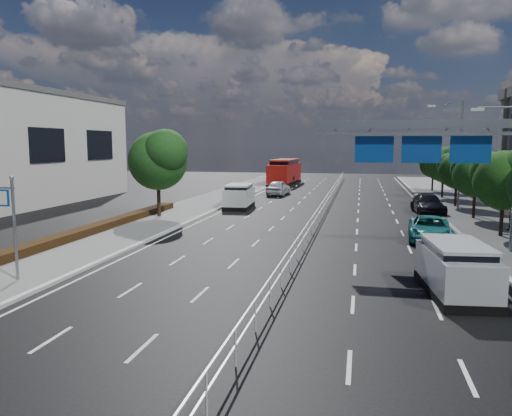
# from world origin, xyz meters

# --- Properties ---
(ground) EXTENTS (160.00, 160.00, 0.00)m
(ground) POSITION_xyz_m (0.00, 0.00, 0.00)
(ground) COLOR black
(ground) RESTS_ON ground
(kerb_near) EXTENTS (0.25, 140.00, 0.15)m
(kerb_near) POSITION_xyz_m (-9.00, 0.00, 0.07)
(kerb_near) COLOR silver
(kerb_near) RESTS_ON ground
(median_fence) EXTENTS (0.05, 85.00, 1.02)m
(median_fence) POSITION_xyz_m (0.00, 22.50, 0.53)
(median_fence) COLOR silver
(median_fence) RESTS_ON ground
(hedge_near) EXTENTS (1.00, 36.00, 0.44)m
(hedge_near) POSITION_xyz_m (-13.30, 5.00, 0.36)
(hedge_near) COLOR black
(hedge_near) RESTS_ON sidewalk_near
(toilet_sign) EXTENTS (1.62, 0.18, 4.34)m
(toilet_sign) POSITION_xyz_m (-10.95, 0.00, 2.94)
(toilet_sign) COLOR gray
(toilet_sign) RESTS_ON ground
(overhead_gantry) EXTENTS (10.24, 0.38, 7.45)m
(overhead_gantry) POSITION_xyz_m (6.74, 10.05, 5.61)
(overhead_gantry) COLOR gray
(overhead_gantry) RESTS_ON ground
(streetlight_far) EXTENTS (2.78, 2.40, 9.00)m
(streetlight_far) POSITION_xyz_m (10.50, 26.00, 5.21)
(streetlight_far) COLOR gray
(streetlight_far) RESTS_ON ground
(near_tree_back) EXTENTS (4.84, 4.51, 6.69)m
(near_tree_back) POSITION_xyz_m (-11.94, 17.97, 4.61)
(near_tree_back) COLOR black
(near_tree_back) RESTS_ON ground
(far_tree_d) EXTENTS (3.85, 3.59, 5.34)m
(far_tree_d) POSITION_xyz_m (11.25, 14.48, 3.69)
(far_tree_d) COLOR black
(far_tree_d) RESTS_ON ground
(far_tree_e) EXTENTS (3.63, 3.38, 5.13)m
(far_tree_e) POSITION_xyz_m (11.25, 21.98, 3.56)
(far_tree_e) COLOR black
(far_tree_e) RESTS_ON ground
(far_tree_f) EXTENTS (3.52, 3.28, 5.02)m
(far_tree_f) POSITION_xyz_m (11.24, 29.48, 3.49)
(far_tree_f) COLOR black
(far_tree_f) RESTS_ON ground
(far_tree_g) EXTENTS (3.96, 3.69, 5.45)m
(far_tree_g) POSITION_xyz_m (11.25, 36.98, 3.75)
(far_tree_g) COLOR black
(far_tree_g) RESTS_ON ground
(far_tree_h) EXTENTS (3.41, 3.18, 4.91)m
(far_tree_h) POSITION_xyz_m (11.24, 44.48, 3.42)
(far_tree_h) COLOR black
(far_tree_h) RESTS_ON ground
(white_minivan) EXTENTS (2.37, 4.95, 2.10)m
(white_minivan) POSITION_xyz_m (-7.48, 25.07, 1.03)
(white_minivan) COLOR black
(white_minivan) RESTS_ON ground
(red_bus) EXTENTS (3.22, 11.89, 3.52)m
(red_bus) POSITION_xyz_m (-7.50, 51.74, 1.84)
(red_bus) COLOR black
(red_bus) RESTS_ON ground
(near_car_silver) EXTENTS (2.32, 5.00, 1.66)m
(near_car_silver) POSITION_xyz_m (-5.95, 36.90, 0.83)
(near_car_silver) COLOR #AAABB2
(near_car_silver) RESTS_ON ground
(near_car_dark) EXTENTS (2.26, 4.85, 1.54)m
(near_car_dark) POSITION_xyz_m (-7.05, 52.72, 0.77)
(near_car_dark) COLOR black
(near_car_dark) RESTS_ON ground
(silver_minivan) EXTENTS (2.49, 4.95, 1.98)m
(silver_minivan) POSITION_xyz_m (6.50, 2.00, 0.97)
(silver_minivan) COLOR black
(silver_minivan) RESTS_ON ground
(parked_car_teal) EXTENTS (2.74, 5.24, 1.41)m
(parked_car_teal) POSITION_xyz_m (6.95, 12.83, 0.70)
(parked_car_teal) COLOR #17696A
(parked_car_teal) RESTS_ON ground
(parked_car_dark) EXTENTS (2.53, 5.44, 1.54)m
(parked_car_dark) POSITION_xyz_m (8.30, 24.76, 0.77)
(parked_car_dark) COLOR black
(parked_car_dark) RESTS_ON ground
(pedestrian_b) EXTENTS (0.89, 0.72, 1.70)m
(pedestrian_b) POSITION_xyz_m (12.39, 16.89, 0.99)
(pedestrian_b) COLOR gray
(pedestrian_b) RESTS_ON sidewalk_far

